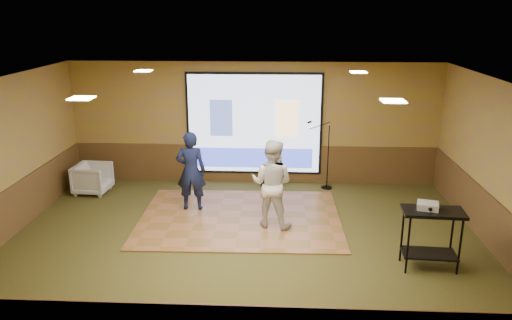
{
  "coord_description": "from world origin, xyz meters",
  "views": [
    {
      "loc": [
        0.64,
        -8.43,
        4.19
      ],
      "look_at": [
        0.17,
        1.08,
        1.3
      ],
      "focal_mm": 35.0,
      "sensor_mm": 36.0,
      "label": 1
    }
  ],
  "objects_px": {
    "projector_screen": "(254,125)",
    "av_table": "(432,227)",
    "dance_floor": "(240,218)",
    "projector": "(428,206)",
    "player_left": "(191,171)",
    "banquet_chair": "(93,178)",
    "player_right": "(272,183)",
    "duffel_bag": "(271,179)",
    "mic_stand": "(325,169)"
  },
  "relations": [
    {
      "from": "player_right",
      "to": "duffel_bag",
      "type": "height_order",
      "value": "player_right"
    },
    {
      "from": "player_left",
      "to": "banquet_chair",
      "type": "height_order",
      "value": "player_left"
    },
    {
      "from": "projector_screen",
      "to": "player_left",
      "type": "distance_m",
      "value": 2.32
    },
    {
      "from": "player_left",
      "to": "av_table",
      "type": "distance_m",
      "value": 4.98
    },
    {
      "from": "projector_screen",
      "to": "dance_floor",
      "type": "relative_size",
      "value": 0.8
    },
    {
      "from": "dance_floor",
      "to": "banquet_chair",
      "type": "relative_size",
      "value": 5.31
    },
    {
      "from": "projector_screen",
      "to": "player_right",
      "type": "bearing_deg",
      "value": -79.52
    },
    {
      "from": "dance_floor",
      "to": "projector",
      "type": "bearing_deg",
      "value": -29.64
    },
    {
      "from": "player_left",
      "to": "duffel_bag",
      "type": "bearing_deg",
      "value": -136.55
    },
    {
      "from": "player_right",
      "to": "projector",
      "type": "height_order",
      "value": "player_right"
    },
    {
      "from": "projector",
      "to": "mic_stand",
      "type": "relative_size",
      "value": 0.2
    },
    {
      "from": "player_right",
      "to": "mic_stand",
      "type": "xyz_separation_m",
      "value": [
        1.25,
        2.32,
        -0.42
      ]
    },
    {
      "from": "duffel_bag",
      "to": "projector",
      "type": "bearing_deg",
      "value": -56.25
    },
    {
      "from": "dance_floor",
      "to": "duffel_bag",
      "type": "height_order",
      "value": "duffel_bag"
    },
    {
      "from": "player_left",
      "to": "projector",
      "type": "xyz_separation_m",
      "value": [
        4.32,
        -2.26,
        0.21
      ]
    },
    {
      "from": "projector",
      "to": "projector_screen",
      "type": "bearing_deg",
      "value": 141.53
    },
    {
      "from": "banquet_chair",
      "to": "player_left",
      "type": "bearing_deg",
      "value": -106.39
    },
    {
      "from": "player_left",
      "to": "av_table",
      "type": "bearing_deg",
      "value": 150.73
    },
    {
      "from": "player_right",
      "to": "duffel_bag",
      "type": "bearing_deg",
      "value": -70.63
    },
    {
      "from": "dance_floor",
      "to": "duffel_bag",
      "type": "xyz_separation_m",
      "value": [
        0.61,
        2.1,
        0.14
      ]
    },
    {
      "from": "player_right",
      "to": "dance_floor",
      "type": "bearing_deg",
      "value": -10.88
    },
    {
      "from": "dance_floor",
      "to": "projector",
      "type": "height_order",
      "value": "projector"
    },
    {
      "from": "banquet_chair",
      "to": "mic_stand",
      "type": "bearing_deg",
      "value": -79.8
    },
    {
      "from": "mic_stand",
      "to": "banquet_chair",
      "type": "relative_size",
      "value": 2.16
    },
    {
      "from": "duffel_bag",
      "to": "dance_floor",
      "type": "bearing_deg",
      "value": -106.19
    },
    {
      "from": "banquet_chair",
      "to": "projector_screen",
      "type": "bearing_deg",
      "value": -72.11
    },
    {
      "from": "player_left",
      "to": "mic_stand",
      "type": "distance_m",
      "value": 3.38
    },
    {
      "from": "projector_screen",
      "to": "banquet_chair",
      "type": "height_order",
      "value": "projector_screen"
    },
    {
      "from": "player_left",
      "to": "duffel_bag",
      "type": "distance_m",
      "value": 2.49
    },
    {
      "from": "av_table",
      "to": "duffel_bag",
      "type": "distance_m",
      "value": 4.87
    },
    {
      "from": "av_table",
      "to": "dance_floor",
      "type": "bearing_deg",
      "value": 150.32
    },
    {
      "from": "player_right",
      "to": "av_table",
      "type": "relative_size",
      "value": 1.7
    },
    {
      "from": "av_table",
      "to": "mic_stand",
      "type": "distance_m",
      "value": 4.12
    },
    {
      "from": "av_table",
      "to": "projector",
      "type": "bearing_deg",
      "value": 149.03
    },
    {
      "from": "projector",
      "to": "dance_floor",
      "type": "bearing_deg",
      "value": 165.21
    },
    {
      "from": "player_left",
      "to": "banquet_chair",
      "type": "xyz_separation_m",
      "value": [
        -2.53,
        0.93,
        -0.53
      ]
    },
    {
      "from": "projector_screen",
      "to": "dance_floor",
      "type": "distance_m",
      "value": 2.72
    },
    {
      "from": "projector_screen",
      "to": "av_table",
      "type": "distance_m",
      "value": 5.3
    },
    {
      "from": "projector_screen",
      "to": "player_left",
      "type": "height_order",
      "value": "projector_screen"
    },
    {
      "from": "player_left",
      "to": "mic_stand",
      "type": "height_order",
      "value": "player_left"
    },
    {
      "from": "dance_floor",
      "to": "projector",
      "type": "distance_m",
      "value": 3.89
    },
    {
      "from": "projector_screen",
      "to": "av_table",
      "type": "relative_size",
      "value": 3.19
    },
    {
      "from": "projector_screen",
      "to": "dance_floor",
      "type": "height_order",
      "value": "projector_screen"
    },
    {
      "from": "projector_screen",
      "to": "av_table",
      "type": "bearing_deg",
      "value": -52.91
    },
    {
      "from": "projector",
      "to": "banquet_chair",
      "type": "relative_size",
      "value": 0.43
    },
    {
      "from": "mic_stand",
      "to": "duffel_bag",
      "type": "height_order",
      "value": "mic_stand"
    },
    {
      "from": "dance_floor",
      "to": "player_left",
      "type": "relative_size",
      "value": 2.4
    },
    {
      "from": "player_left",
      "to": "player_right",
      "type": "height_order",
      "value": "player_right"
    },
    {
      "from": "player_left",
      "to": "mic_stand",
      "type": "xyz_separation_m",
      "value": [
        2.98,
        1.54,
        -0.4
      ]
    },
    {
      "from": "projector_screen",
      "to": "av_table",
      "type": "xyz_separation_m",
      "value": [
        3.16,
        -4.19,
        -0.73
      ]
    }
  ]
}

